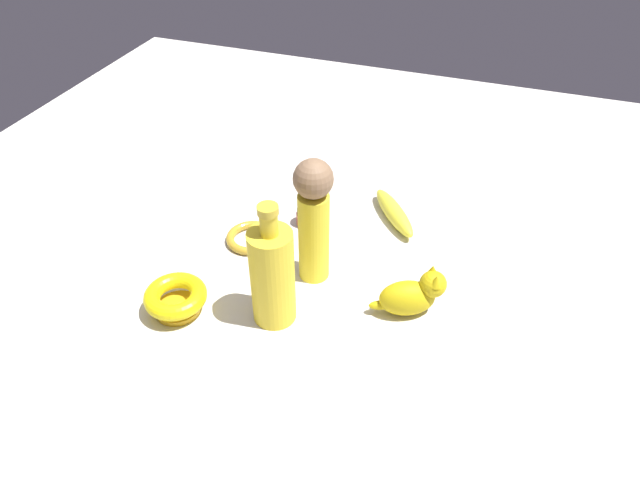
% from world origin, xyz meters
% --- Properties ---
extents(ground, '(2.00, 2.00, 0.00)m').
position_xyz_m(ground, '(0.00, 0.00, 0.00)').
color(ground, silver).
extents(cat_figurine, '(0.09, 0.13, 0.10)m').
position_xyz_m(cat_figurine, '(0.05, 0.19, 0.04)').
color(cat_figurine, gold).
rests_on(cat_figurine, ground).
extents(bangle, '(0.11, 0.11, 0.02)m').
position_xyz_m(bangle, '(-0.03, -0.16, 0.01)').
color(bangle, '#BA9127').
rests_on(bangle, ground).
extents(bowl, '(0.11, 0.11, 0.05)m').
position_xyz_m(bowl, '(0.19, -0.20, 0.03)').
color(bowl, gold).
rests_on(bowl, ground).
extents(nail_polish_jar, '(0.04, 0.04, 0.04)m').
position_xyz_m(nail_polish_jar, '(-0.13, -0.08, 0.02)').
color(nail_polish_jar, '#9C321F').
rests_on(nail_polish_jar, ground).
extents(banana, '(0.16, 0.14, 0.04)m').
position_xyz_m(banana, '(-0.21, 0.10, 0.02)').
color(banana, yellow).
rests_on(banana, ground).
extents(bottle_tall, '(0.08, 0.08, 0.24)m').
position_xyz_m(bottle_tall, '(0.14, -0.03, 0.10)').
color(bottle_tall, yellow).
rests_on(bottle_tall, ground).
extents(person_figure_adult, '(0.08, 0.08, 0.25)m').
position_xyz_m(person_figure_adult, '(0.02, -0.01, 0.14)').
color(person_figure_adult, yellow).
rests_on(person_figure_adult, ground).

